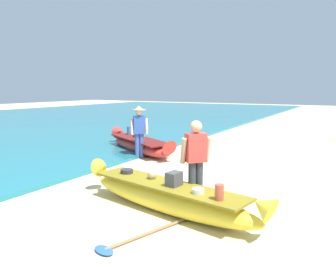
{
  "coord_description": "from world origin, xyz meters",
  "views": [
    {
      "loc": [
        2.55,
        -5.67,
        2.24
      ],
      "look_at": [
        -2.17,
        2.42,
        0.9
      ],
      "focal_mm": 35.17,
      "sensor_mm": 36.0,
      "label": 1
    }
  ],
  "objects_px": {
    "boat_yellow_foreground": "(167,196)",
    "person_vendor_hatted": "(139,128)",
    "paddle": "(139,237)",
    "boat_red_midground": "(140,145)",
    "person_tourist_customer": "(196,160)"
  },
  "relations": [
    {
      "from": "boat_red_midground",
      "to": "person_tourist_customer",
      "type": "bearing_deg",
      "value": -44.37
    },
    {
      "from": "boat_red_midground",
      "to": "person_vendor_hatted",
      "type": "xyz_separation_m",
      "value": [
        0.54,
        -0.77,
        0.7
      ]
    },
    {
      "from": "boat_red_midground",
      "to": "person_tourist_customer",
      "type": "relative_size",
      "value": 2.33
    },
    {
      "from": "boat_red_midground",
      "to": "person_tourist_customer",
      "type": "xyz_separation_m",
      "value": [
        4.01,
        -3.93,
        0.67
      ]
    },
    {
      "from": "person_vendor_hatted",
      "to": "boat_red_midground",
      "type": "bearing_deg",
      "value": 124.75
    },
    {
      "from": "boat_red_midground",
      "to": "person_tourist_customer",
      "type": "distance_m",
      "value": 5.66
    },
    {
      "from": "boat_yellow_foreground",
      "to": "paddle",
      "type": "xyz_separation_m",
      "value": [
        0.2,
        -1.17,
        -0.26
      ]
    },
    {
      "from": "boat_red_midground",
      "to": "person_vendor_hatted",
      "type": "relative_size",
      "value": 2.29
    },
    {
      "from": "boat_yellow_foreground",
      "to": "person_vendor_hatted",
      "type": "distance_m",
      "value": 4.7
    },
    {
      "from": "person_vendor_hatted",
      "to": "person_tourist_customer",
      "type": "distance_m",
      "value": 4.7
    },
    {
      "from": "person_vendor_hatted",
      "to": "paddle",
      "type": "distance_m",
      "value": 5.77
    },
    {
      "from": "paddle",
      "to": "boat_red_midground",
      "type": "bearing_deg",
      "value": 124.98
    },
    {
      "from": "person_tourist_customer",
      "to": "paddle",
      "type": "relative_size",
      "value": 0.9
    },
    {
      "from": "person_vendor_hatted",
      "to": "paddle",
      "type": "bearing_deg",
      "value": -54.99
    },
    {
      "from": "boat_red_midground",
      "to": "boat_yellow_foreground",
      "type": "bearing_deg",
      "value": -49.83
    }
  ]
}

